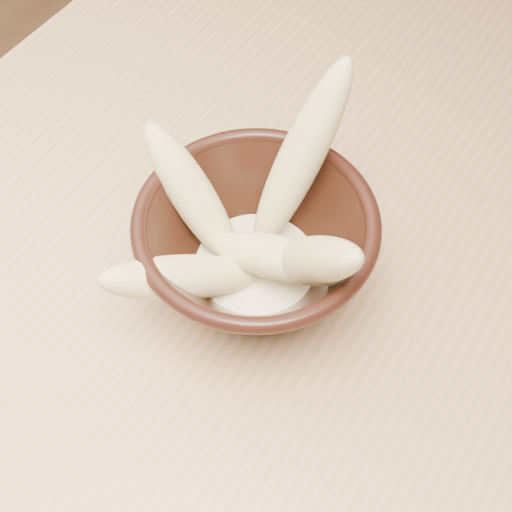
{
  "coord_description": "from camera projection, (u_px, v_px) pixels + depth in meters",
  "views": [
    {
      "loc": [
        -0.04,
        -0.39,
        1.27
      ],
      "look_at": [
        -0.21,
        -0.13,
        0.8
      ],
      "focal_mm": 50.0,
      "sensor_mm": 36.0,
      "label": 1
    }
  ],
  "objects": [
    {
      "name": "banana_across",
      "position": [
        279.0,
        258.0,
        0.53
      ],
      "size": [
        0.13,
        0.05,
        0.07
      ],
      "primitive_type": "ellipsoid",
      "rotation": [
        1.29,
        0.0,
        1.69
      ],
      "color": "#CEB979",
      "rests_on": "bowl"
    },
    {
      "name": "banana_right",
      "position": [
        311.0,
        260.0,
        0.5
      ],
      "size": [
        0.12,
        0.08,
        0.14
      ],
      "primitive_type": "ellipsoid",
      "rotation": [
        0.65,
        0.0,
        1.15
      ],
      "color": "#CEB979",
      "rests_on": "bowl"
    },
    {
      "name": "milk_puddle",
      "position": [
        256.0,
        267.0,
        0.58
      ],
      "size": [
        0.1,
        0.1,
        0.01
      ],
      "primitive_type": "cylinder",
      "color": "#F0E2C1",
      "rests_on": "bowl"
    },
    {
      "name": "bowl",
      "position": [
        256.0,
        250.0,
        0.55
      ],
      "size": [
        0.19,
        0.19,
        0.1
      ],
      "rotation": [
        0.0,
        0.0,
        -0.33
      ],
      "color": "black",
      "rests_on": "table"
    },
    {
      "name": "banana_front",
      "position": [
        184.0,
        277.0,
        0.53
      ],
      "size": [
        0.11,
        0.13,
        0.09
      ],
      "primitive_type": "ellipsoid",
      "rotation": [
        1.08,
        0.0,
        -0.61
      ],
      "color": "#CEB979",
      "rests_on": "bowl"
    },
    {
      "name": "banana_upright",
      "position": [
        301.0,
        158.0,
        0.54
      ],
      "size": [
        0.06,
        0.13,
        0.16
      ],
      "primitive_type": "ellipsoid",
      "rotation": [
        0.58,
        0.0,
        2.94
      ],
      "color": "#CEB979",
      "rests_on": "bowl"
    },
    {
      "name": "banana_left",
      "position": [
        192.0,
        194.0,
        0.55
      ],
      "size": [
        0.12,
        0.06,
        0.11
      ],
      "primitive_type": "ellipsoid",
      "rotation": [
        0.79,
        0.0,
        -1.79
      ],
      "color": "#CEB979",
      "rests_on": "bowl"
    }
  ]
}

